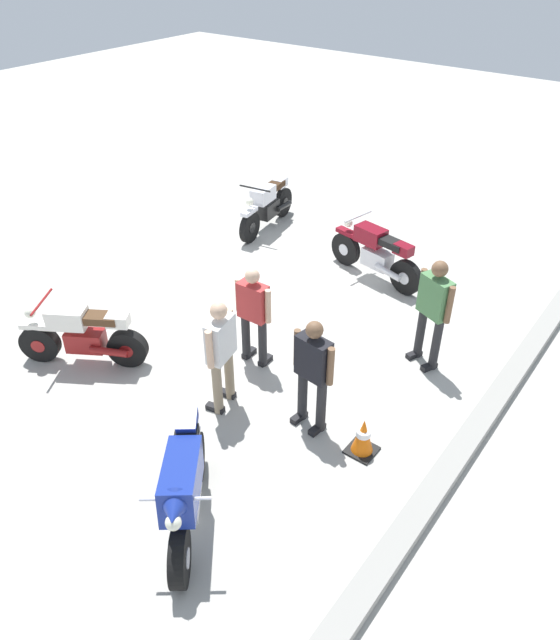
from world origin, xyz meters
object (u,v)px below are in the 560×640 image
Objects in this scene: motorcycle_maroon_cruiser at (376,253)px; person_in_black_shirt at (313,369)px; person_in_green_shirt at (433,307)px; person_in_red_shirt at (253,312)px; person_in_white_shirt at (221,349)px; traffic_cone at (363,436)px; motorcycle_silver_cruiser at (267,205)px; motorcycle_cream_vintage at (82,336)px; motorcycle_blue_sportbike at (184,486)px.

person_in_black_shirt is at bearing 119.19° from motorcycle_maroon_cruiser.
person_in_black_shirt reaches higher than motorcycle_maroon_cruiser.
person_in_red_shirt is at bearing -30.40° from person_in_green_shirt.
person_in_green_shirt is 3.11m from person_in_white_shirt.
person_in_green_shirt is 2.22m from person_in_black_shirt.
person_in_black_shirt is 1.04m from traffic_cone.
person_in_red_shirt is at bearing 26.72° from motorcycle_silver_cruiser.
motorcycle_maroon_cruiser is at bearing 71.43° from motorcycle_silver_cruiser.
person_in_green_shirt is at bearing -54.79° from person_in_red_shirt.
person_in_white_shirt is at bearing 23.05° from motorcycle_silver_cruiser.
person_in_red_shirt is 1.05m from person_in_white_shirt.
motorcycle_blue_sportbike reaches higher than motorcycle_cream_vintage.
motorcycle_silver_cruiser reaches higher than traffic_cone.
traffic_cone is at bearing -106.91° from person_in_red_shirt.
person_in_black_shirt is (-2.13, 0.19, 0.33)m from motorcycle_blue_sportbike.
motorcycle_cream_vintage is at bearing -67.92° from person_in_black_shirt.
person_in_green_shirt is 3.26× the size of traffic_cone.
person_in_green_shirt reaches higher than motorcycle_cream_vintage.
person_in_green_shirt is at bearing -137.51° from person_in_white_shirt.
motorcycle_silver_cruiser is 1.20× the size of person_in_green_shirt.
motorcycle_blue_sportbike is 4.36m from person_in_green_shirt.
person_in_white_shirt is (4.28, 0.09, 0.43)m from motorcycle_maroon_cruiser.
motorcycle_cream_vintage is at bearing -77.61° from traffic_cone.
person_in_green_shirt is 2.58m from person_in_red_shirt.
person_in_red_shirt is 3.01× the size of traffic_cone.
motorcycle_blue_sportbike is at bearing 111.25° from motorcycle_maroon_cruiser.
person_in_white_shirt reaches higher than person_in_black_shirt.
motorcycle_cream_vintage is 3.29× the size of traffic_cone.
motorcycle_cream_vintage is at bearing 1.03° from person_in_white_shirt.
motorcycle_blue_sportbike is at bearing -25.39° from traffic_cone.
traffic_cone is (-0.94, 4.26, -0.23)m from motorcycle_cream_vintage.
motorcycle_cream_vintage reaches higher than traffic_cone.
motorcycle_silver_cruiser is 6.63m from traffic_cone.
motorcycle_blue_sportbike reaches higher than motorcycle_silver_cruiser.
person_in_white_shirt is (2.55, -1.79, -0.04)m from person_in_green_shirt.
motorcycle_blue_sportbike is 2.16m from person_in_black_shirt.
person_in_green_shirt is at bearing 170.36° from person_in_black_shirt.
motorcycle_cream_vintage is 1.06× the size of motorcycle_blue_sportbike.
motorcycle_maroon_cruiser is at bearing -101.26° from person_in_white_shirt.
traffic_cone is (0.03, 0.80, -0.67)m from person_in_black_shirt.
motorcycle_silver_cruiser is 4.65m from person_in_red_shirt.
motorcycle_maroon_cruiser is 6.09m from motorcycle_blue_sportbike.
motorcycle_blue_sportbike is 7.60m from motorcycle_silver_cruiser.
motorcycle_blue_sportbike is 0.99× the size of person_in_white_shirt.
person_in_white_shirt reaches higher than motorcycle_silver_cruiser.
person_in_green_shirt is at bearing -174.52° from motorcycle_cream_vintage.
motorcycle_maroon_cruiser is 1.00× the size of motorcycle_silver_cruiser.
person_in_white_shirt reaches higher than motorcycle_cream_vintage.
person_in_white_shirt is (0.41, -1.17, 0.02)m from person_in_black_shirt.
person_in_red_shirt is at bearing -173.99° from motorcycle_cream_vintage.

